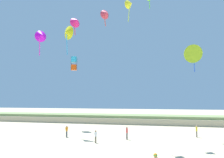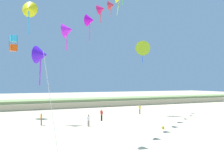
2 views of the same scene
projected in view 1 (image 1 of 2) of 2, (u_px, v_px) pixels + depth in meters
name	position (u px, v px, depth m)	size (l,w,h in m)	color
dune_ridge	(129.00, 119.00, 53.93)	(120.00, 8.61, 1.84)	tan
person_near_left	(197.00, 130.00, 33.26)	(0.26, 0.59, 1.69)	#726656
person_mid_center	(67.00, 130.00, 33.39)	(0.28, 0.56, 1.62)	#474C56
person_far_left	(127.00, 132.00, 31.44)	(0.36, 0.56, 1.71)	black
person_far_right	(96.00, 136.00, 28.90)	(0.49, 0.36, 1.53)	#726656
kite_banner_string	(118.00, 8.00, 28.35)	(22.91, 27.71, 25.23)	#4917DF
large_kite_low_lead	(194.00, 54.00, 33.11)	(2.75, 1.80, 3.82)	#A0C620
large_kite_mid_trail	(74.00, 63.00, 44.10)	(1.21, 1.21, 2.51)	#ED4E0F
large_kite_high_solo	(67.00, 32.00, 37.46)	(2.30, 1.65, 4.74)	yellow
beach_ball	(155.00, 155.00, 21.73)	(0.36, 0.36, 0.36)	orange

